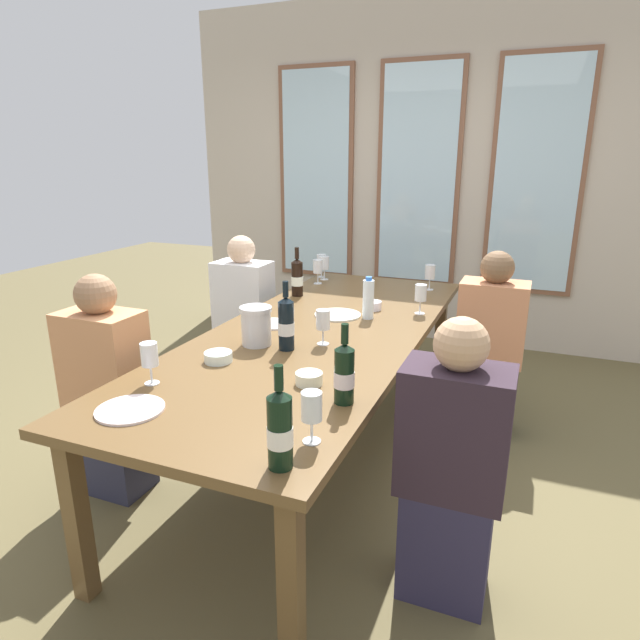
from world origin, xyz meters
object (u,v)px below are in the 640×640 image
at_px(wine_bottle_0, 286,323).
at_px(tasting_bowl_0, 372,305).
at_px(wine_glass_4, 323,321).
at_px(tasting_bowl_2, 218,357).
at_px(metal_pitcher, 256,326).
at_px(seated_person_0, 244,319).
at_px(white_plate_0, 272,324).
at_px(wine_glass_3, 149,355).
at_px(white_plate_1, 130,410).
at_px(wine_glass_5, 321,261).
at_px(wine_bottle_1, 280,429).
at_px(wine_glass_6, 421,294).
at_px(seated_person_3, 451,471).
at_px(wine_glass_0, 312,408).
at_px(wine_bottle_2, 297,277).
at_px(seated_person_2, 108,392).
at_px(water_bottle, 368,299).
at_px(wine_bottle_3, 344,373).
at_px(wine_glass_7, 430,273).
at_px(dining_table, 318,341).
at_px(tasting_bowl_1, 309,378).
at_px(white_plate_2, 337,315).
at_px(seated_person_1, 489,349).
at_px(wine_glass_2, 324,264).

xyz_separation_m(wine_bottle_0, tasting_bowl_0, (0.17, 0.82, -0.10)).
bearing_deg(wine_glass_4, tasting_bowl_2, -131.50).
bearing_deg(metal_pitcher, seated_person_0, 123.26).
distance_m(white_plate_0, wine_glass_3, 0.90).
bearing_deg(white_plate_1, wine_glass_5, 94.82).
bearing_deg(wine_bottle_0, wine_bottle_1, -65.49).
height_order(wine_glass_6, seated_person_3, seated_person_3).
bearing_deg(wine_glass_0, seated_person_3, 40.25).
bearing_deg(wine_glass_4, metal_pitcher, -157.40).
distance_m(wine_bottle_2, seated_person_2, 1.41).
bearing_deg(seated_person_0, wine_bottle_0, -50.63).
xyz_separation_m(wine_bottle_0, seated_person_0, (-0.80, 0.97, -0.34)).
distance_m(water_bottle, wine_glass_4, 0.51).
bearing_deg(wine_bottle_3, metal_pitcher, 143.73).
relative_size(wine_bottle_3, wine_glass_7, 1.77).
bearing_deg(metal_pitcher, tasting_bowl_0, 67.33).
bearing_deg(dining_table, wine_bottle_2, 122.68).
height_order(tasting_bowl_1, seated_person_0, seated_person_0).
relative_size(wine_bottle_1, wine_glass_4, 1.86).
relative_size(white_plate_2, tasting_bowl_2, 2.13).
xyz_separation_m(wine_bottle_3, wine_glass_5, (-0.89, 1.98, 0.00)).
relative_size(white_plate_2, wine_bottle_2, 0.83).
bearing_deg(white_plate_0, dining_table, 0.78).
distance_m(wine_bottle_1, wine_bottle_2, 2.04).
xyz_separation_m(wine_bottle_2, wine_bottle_3, (0.83, -1.40, -0.01)).
xyz_separation_m(dining_table, tasting_bowl_1, (0.23, -0.66, 0.08)).
distance_m(wine_glass_0, seated_person_1, 1.82).
height_order(white_plate_2, wine_glass_6, wine_glass_6).
height_order(tasting_bowl_1, wine_glass_2, wine_glass_2).
height_order(tasting_bowl_2, seated_person_3, seated_person_3).
relative_size(wine_glass_5, seated_person_0, 0.16).
distance_m(wine_glass_2, seated_person_0, 0.72).
height_order(tasting_bowl_1, wine_glass_4, wine_glass_4).
height_order(white_plate_1, tasting_bowl_1, tasting_bowl_1).
distance_m(wine_bottle_3, tasting_bowl_2, 0.69).
xyz_separation_m(tasting_bowl_0, wine_glass_5, (-0.62, 0.72, 0.10)).
bearing_deg(wine_glass_7, wine_glass_0, -88.52).
distance_m(wine_bottle_2, wine_glass_5, 0.58).
bearing_deg(wine_glass_0, seated_person_1, 76.97).
relative_size(white_plate_2, wine_glass_7, 1.53).
distance_m(white_plate_2, tasting_bowl_0, 0.25).
bearing_deg(seated_person_0, seated_person_3, -39.98).
xyz_separation_m(white_plate_1, white_plate_2, (0.27, 1.42, 0.00)).
distance_m(tasting_bowl_0, seated_person_3, 1.43).
distance_m(wine_bottle_2, tasting_bowl_2, 1.23).
height_order(tasting_bowl_2, seated_person_1, seated_person_1).
distance_m(tasting_bowl_2, seated_person_1, 1.66).
height_order(dining_table, tasting_bowl_2, tasting_bowl_2).
relative_size(wine_bottle_0, wine_bottle_3, 1.08).
bearing_deg(tasting_bowl_2, wine_glass_4, 48.50).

